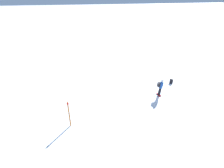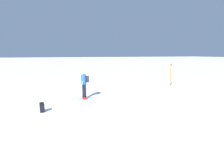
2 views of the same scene
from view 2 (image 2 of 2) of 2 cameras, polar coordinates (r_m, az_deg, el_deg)
The scene contains 4 objects.
ground_plane at distance 11.20m, azimuth -8.30°, elevation -5.78°, with size 300.00×300.00×0.00m, color white.
skier at distance 11.89m, azimuth -9.04°, elevation 0.36°, with size 1.29×1.81×1.90m.
spare_backpack at distance 9.84m, azimuth -21.87°, elevation -7.11°, with size 0.33×0.27×0.50m.
trail_marker at distance 17.26m, azimuth 18.58°, elevation 3.23°, with size 0.13×0.13×2.13m.
Camera 2 is at (10.63, -1.84, 2.99)m, focal length 28.00 mm.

